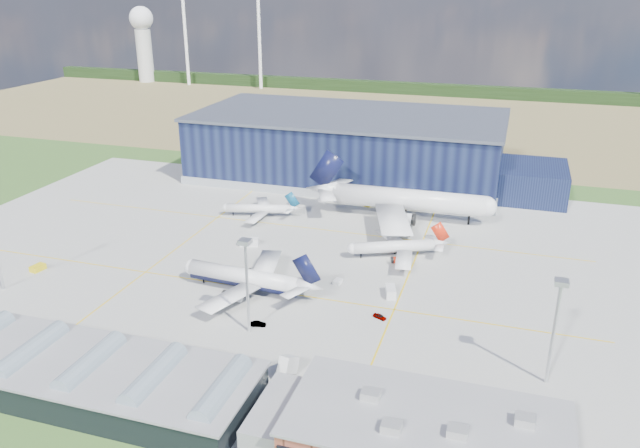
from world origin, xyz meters
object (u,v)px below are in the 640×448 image
(airliner_red, at_px, (394,241))
(gse_van_c, at_px, (525,423))
(airliner_widebody, at_px, (409,189))
(gse_cart_a, at_px, (338,282))
(gse_van_b, at_px, (391,292))
(light_mast_center, at_px, (246,271))
(gse_van_a, at_px, (249,242))
(car_a, at_px, (380,316))
(gse_tug_c, at_px, (369,204))
(hangar, at_px, (355,149))
(gse_tug_a, at_px, (38,268))
(ops_building, at_px, (426,440))
(airstair, at_px, (288,369))
(gse_tug_b, at_px, (184,360))
(airliner_navy, at_px, (244,269))
(airliner_regional, at_px, (257,204))
(light_mast_east, at_px, (556,315))
(gse_cart_b, at_px, (323,201))
(car_b, at_px, (258,324))

(airliner_red, bearing_deg, gse_van_c, 95.25)
(airliner_widebody, relative_size, gse_cart_a, 23.89)
(gse_cart_a, height_order, gse_van_b, gse_van_b)
(light_mast_center, height_order, gse_cart_a, light_mast_center)
(light_mast_center, height_order, airliner_widebody, light_mast_center)
(gse_van_a, bearing_deg, gse_van_c, -141.90)
(gse_van_b, height_order, car_a, gse_van_b)
(airliner_widebody, xyz_separation_m, gse_tug_c, (-15.40, 8.70, -9.82))
(hangar, relative_size, gse_tug_a, 36.44)
(ops_building, relative_size, airstair, 8.33)
(gse_tug_b, distance_m, gse_tug_c, 108.97)
(gse_tug_b, distance_m, gse_van_b, 55.78)
(ops_building, bearing_deg, gse_van_a, 130.60)
(gse_tug_c, bearing_deg, airliner_navy, -82.26)
(airliner_navy, xyz_separation_m, gse_tug_a, (-60.16, -6.05, -5.67))
(airliner_regional, bearing_deg, light_mast_center, 98.06)
(airliner_widebody, height_order, gse_tug_c, airliner_widebody)
(airliner_regional, height_order, gse_tug_b, airliner_regional)
(airliner_navy, bearing_deg, gse_tug_a, 9.81)
(airliner_widebody, bearing_deg, gse_tug_a, -143.06)
(light_mast_east, xyz_separation_m, car_a, (-37.47, 14.69, -14.85))
(airliner_red, height_order, car_a, airliner_red)
(gse_tug_c, distance_m, gse_cart_b, 16.97)
(hangar, height_order, gse_tug_a, hangar)
(ops_building, bearing_deg, gse_cart_a, 118.41)
(gse_tug_b, bearing_deg, airstair, 16.24)
(airliner_regional, xyz_separation_m, gse_tug_b, (19.35, -86.00, -3.73))
(airstair, bearing_deg, gse_van_a, 126.95)
(airstair, xyz_separation_m, car_b, (-13.66, 16.55, -1.16))
(ops_building, distance_m, car_a, 48.18)
(gse_tug_a, bearing_deg, airstair, -7.53)
(gse_van_b, relative_size, car_b, 1.42)
(airstair, bearing_deg, airliner_red, 88.94)
(ops_building, height_order, car_b, ops_building)
(ops_building, height_order, airliner_regional, ops_building)
(gse_van_a, distance_m, airstair, 69.07)
(airliner_navy, relative_size, gse_cart_a, 14.63)
(gse_van_c, distance_m, airstair, 46.31)
(light_mast_east, relative_size, airliner_navy, 0.58)
(light_mast_center, distance_m, car_a, 34.55)
(airliner_red, height_order, gse_van_c, airliner_red)
(airstair, distance_m, car_b, 21.48)
(ops_building, xyz_separation_m, gse_van_c, (16.02, 14.00, -3.59))
(hangar, xyz_separation_m, airliner_widebody, (29.10, -41.51, -1.01))
(gse_tug_b, relative_size, gse_cart_b, 1.14)
(hangar, height_order, airliner_red, hangar)
(ops_building, height_order, gse_tug_a, ops_building)
(ops_building, bearing_deg, gse_van_b, 106.97)
(gse_cart_b, bearing_deg, hangar, 2.61)
(light_mast_center, xyz_separation_m, car_b, (1.11, 2.66, -14.82))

